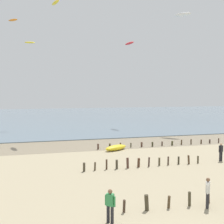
{
  "coord_description": "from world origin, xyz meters",
  "views": [
    {
      "loc": [
        -4.55,
        -8.1,
        6.43
      ],
      "look_at": [
        0.34,
        11.96,
        4.87
      ],
      "focal_mm": 41.73,
      "sensor_mm": 36.0,
      "label": 1
    }
  ],
  "objects": [
    {
      "name": "person_nearest_camera",
      "position": [
        -1.71,
        3.95,
        0.92
      ],
      "size": [
        0.46,
        0.4,
        1.71
      ],
      "color": "#232328",
      "rests_on": "ground"
    },
    {
      "name": "kite_aloft_3",
      "position": [
        -7.64,
        41.42,
        15.36
      ],
      "size": [
        1.87,
        0.72,
        0.4
      ],
      "primitive_type": "ellipsoid",
      "rotation": [
        0.19,
        0.0,
        6.24
      ],
      "color": "yellow"
    },
    {
      "name": "sea",
      "position": [
        0.0,
        61.57,
        0.05
      ],
      "size": [
        160.0,
        70.0,
        0.1
      ],
      "primitive_type": "cube",
      "color": "slate",
      "rests_on": "ground"
    },
    {
      "name": "groyne_mid",
      "position": [
        2.96,
        12.68,
        0.39
      ],
      "size": [
        10.59,
        0.37,
        0.9
      ],
      "color": "#3E3829",
      "rests_on": "ground"
    },
    {
      "name": "grounded_kite",
      "position": [
        2.64,
        19.58,
        0.29
      ],
      "size": [
        3.05,
        2.26,
        0.58
      ],
      "primitive_type": "ellipsoid",
      "rotation": [
        0.0,
        0.0,
        3.62
      ],
      "color": "yellow",
      "rests_on": "ground"
    },
    {
      "name": "groyne_far",
      "position": [
        11.22,
        20.55,
        0.29
      ],
      "size": [
        22.36,
        0.33,
        0.67
      ],
      "color": "#4E352C",
      "rests_on": "ground"
    },
    {
      "name": "kite_aloft_5",
      "position": [
        -9.89,
        37.08,
        18.01
      ],
      "size": [
        1.83,
        1.65,
        0.31
      ],
      "primitive_type": "ellipsoid",
      "rotation": [
        0.03,
        0.0,
        5.6
      ],
      "color": "orange"
    },
    {
      "name": "kite_aloft_1",
      "position": [
        17.0,
        31.49,
        19.13
      ],
      "size": [
        2.65,
        2.6,
        0.72
      ],
      "primitive_type": "ellipsoid",
      "rotation": [
        0.37,
        0.0,
        2.38
      ],
      "color": "white"
    },
    {
      "name": "person_by_waterline",
      "position": [
        3.97,
        4.33,
        0.92
      ],
      "size": [
        0.39,
        0.47,
        1.71
      ],
      "color": "#232328",
      "rests_on": "ground"
    },
    {
      "name": "wet_sand_strip",
      "position": [
        0.0,
        23.17,
        0.0
      ],
      "size": [
        120.0,
        6.8,
        0.01
      ],
      "primitive_type": "cube",
      "color": "#84755B",
      "rests_on": "ground"
    },
    {
      "name": "person_mid_beach",
      "position": [
        11.05,
        12.8,
        0.92
      ],
      "size": [
        0.55,
        0.32,
        1.71
      ],
      "color": "#232328",
      "rests_on": "ground"
    },
    {
      "name": "kite_aloft_7",
      "position": [
        -3.41,
        29.34,
        18.72
      ],
      "size": [
        1.43,
        2.32,
        0.63
      ],
      "primitive_type": "ellipsoid",
      "rotation": [
        0.46,
        0.0,
        5.03
      ],
      "color": "yellow"
    },
    {
      "name": "kite_aloft_0",
      "position": [
        10.48,
        39.68,
        15.7
      ],
      "size": [
        1.66,
        2.9,
        0.71
      ],
      "primitive_type": "ellipsoid",
      "rotation": [
        -0.35,
        0.0,
        1.84
      ],
      "color": "red"
    }
  ]
}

